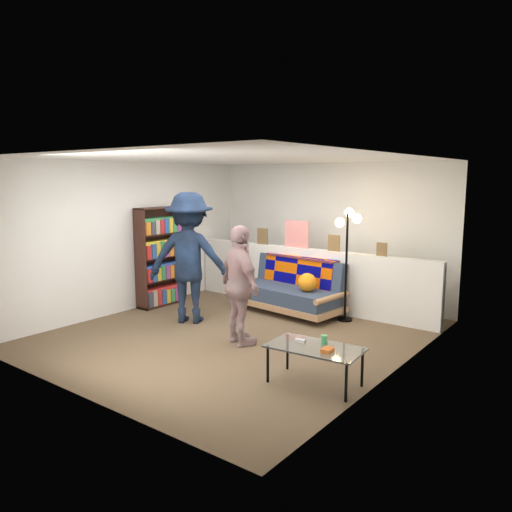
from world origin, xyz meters
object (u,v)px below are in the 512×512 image
(bookshelf, at_px, (159,260))
(futon_sofa, at_px, (291,290))
(floor_lamp, at_px, (348,242))
(coffee_table, at_px, (315,349))
(person_right, at_px, (240,286))
(person_left, at_px, (189,258))

(bookshelf, bearing_deg, futon_sofa, 25.89)
(floor_lamp, bearing_deg, coffee_table, -70.17)
(futon_sofa, relative_size, floor_lamp, 1.11)
(coffee_table, relative_size, person_right, 0.66)
(bookshelf, height_order, coffee_table, bookshelf)
(bookshelf, distance_m, person_right, 2.48)
(futon_sofa, relative_size, coffee_table, 1.85)
(person_right, bearing_deg, coffee_table, -175.51)
(person_right, bearing_deg, floor_lamp, -82.73)
(futon_sofa, relative_size, person_right, 1.21)
(futon_sofa, relative_size, bookshelf, 1.14)
(coffee_table, bearing_deg, floor_lamp, 109.83)
(bookshelf, relative_size, person_left, 0.86)
(person_left, distance_m, person_right, 1.33)
(floor_lamp, xyz_separation_m, person_right, (-0.58, -1.84, -0.43))
(coffee_table, bearing_deg, bookshelf, 161.31)
(coffee_table, height_order, person_left, person_left)
(coffee_table, height_order, person_right, person_right)
(floor_lamp, bearing_deg, bookshelf, -159.76)
(bookshelf, xyz_separation_m, floor_lamp, (2.94, 1.09, 0.43))
(bookshelf, height_order, person_left, person_left)
(person_right, bearing_deg, bookshelf, 7.06)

